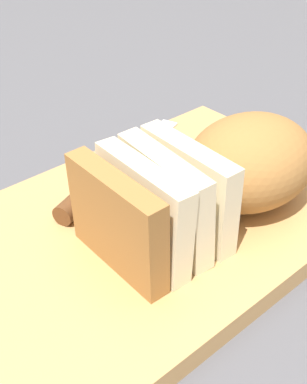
{
  "coord_description": "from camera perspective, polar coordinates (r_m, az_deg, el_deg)",
  "views": [
    {
      "loc": [
        0.29,
        0.3,
        0.35
      ],
      "look_at": [
        0.0,
        0.0,
        0.05
      ],
      "focal_mm": 48.35,
      "sensor_mm": 36.0,
      "label": 1
    }
  ],
  "objects": [
    {
      "name": "ground_plane",
      "position": [
        0.54,
        0.0,
        -4.6
      ],
      "size": [
        3.0,
        3.0,
        0.0
      ],
      "primitive_type": "plane",
      "color": "#4C4C51"
    },
    {
      "name": "crumb_near_knife",
      "position": [
        0.54,
        5.76,
        -1.79
      ],
      "size": [
        0.0,
        0.0,
        0.0
      ],
      "primitive_type": "sphere",
      "color": "#A8753D",
      "rests_on": "cutting_board"
    },
    {
      "name": "cutting_board",
      "position": [
        0.54,
        0.0,
        -3.64
      ],
      "size": [
        0.46,
        0.31,
        0.02
      ],
      "primitive_type": "cube",
      "rotation": [
        0.0,
        0.0,
        -0.05
      ],
      "color": "tan",
      "rests_on": "ground_plane"
    },
    {
      "name": "crumb_near_loaf",
      "position": [
        0.48,
        -3.42,
        -7.69
      ],
      "size": [
        0.0,
        0.0,
        0.0
      ],
      "primitive_type": "sphere",
      "color": "#A8753D",
      "rests_on": "cutting_board"
    },
    {
      "name": "bread_loaf",
      "position": [
        0.51,
        7.12,
        1.74
      ],
      "size": [
        0.26,
        0.15,
        0.1
      ],
      "rotation": [
        0.0,
        0.0,
        -0.12
      ],
      "color": "#996633",
      "rests_on": "cutting_board"
    },
    {
      "name": "bread_knife",
      "position": [
        0.56,
        -6.26,
        0.68
      ],
      "size": [
        0.24,
        0.1,
        0.02
      ],
      "rotation": [
        0.0,
        0.0,
        3.46
      ],
      "color": "silver",
      "rests_on": "cutting_board"
    },
    {
      "name": "crumb_stray_left",
      "position": [
        0.55,
        -0.36,
        -1.11
      ],
      "size": [
        0.0,
        0.0,
        0.0
      ],
      "primitive_type": "sphere",
      "color": "#A8753D",
      "rests_on": "cutting_board"
    }
  ]
}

